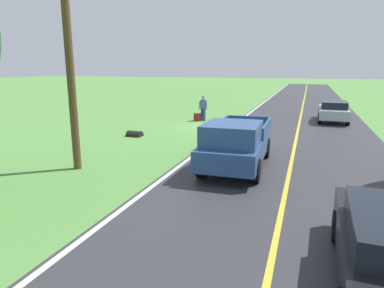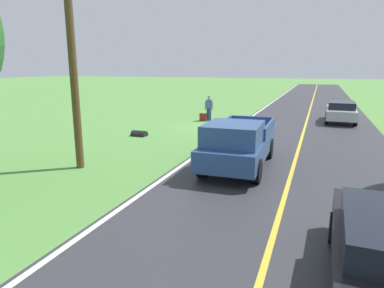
% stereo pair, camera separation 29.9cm
% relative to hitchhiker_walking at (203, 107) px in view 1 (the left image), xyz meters
% --- Properties ---
extents(ground_plane, '(200.00, 200.00, 0.00)m').
position_rel_hitchhiker_walking_xyz_m(ground_plane, '(-1.44, 2.29, -0.98)').
color(ground_plane, '#568E42').
extents(road_surface, '(8.36, 120.00, 0.00)m').
position_rel_hitchhiker_walking_xyz_m(road_surface, '(-6.42, 2.29, -0.98)').
color(road_surface, '#333338').
rests_on(road_surface, ground).
extents(lane_edge_line, '(0.16, 117.60, 0.00)m').
position_rel_hitchhiker_walking_xyz_m(lane_edge_line, '(-2.42, 2.29, -0.98)').
color(lane_edge_line, silver).
rests_on(lane_edge_line, ground).
extents(lane_centre_line, '(0.14, 117.60, 0.00)m').
position_rel_hitchhiker_walking_xyz_m(lane_centre_line, '(-6.42, 2.29, -0.98)').
color(lane_centre_line, gold).
rests_on(lane_centre_line, ground).
extents(hitchhiker_walking, '(0.62, 0.51, 1.75)m').
position_rel_hitchhiker_walking_xyz_m(hitchhiker_walking, '(0.00, 0.00, 0.00)').
color(hitchhiker_walking, navy).
rests_on(hitchhiker_walking, ground).
extents(suitcase_carried, '(0.47, 0.22, 0.52)m').
position_rel_hitchhiker_walking_xyz_m(suitcase_carried, '(0.42, 0.10, -0.72)').
color(suitcase_carried, maroon).
rests_on(suitcase_carried, ground).
extents(pickup_truck_passing, '(2.19, 5.44, 1.82)m').
position_rel_hitchhiker_walking_xyz_m(pickup_truck_passing, '(-4.48, 10.49, -0.01)').
color(pickup_truck_passing, '#2D4C84').
rests_on(pickup_truck_passing, ground).
extents(sedan_near_oncoming, '(2.00, 4.44, 1.41)m').
position_rel_hitchhiker_walking_xyz_m(sedan_near_oncoming, '(-8.57, -2.58, -0.23)').
color(sedan_near_oncoming, '#B2B7C1').
rests_on(sedan_near_oncoming, ground).
extents(utility_pole_roadside, '(0.28, 0.28, 7.78)m').
position_rel_hitchhiker_walking_xyz_m(utility_pole_roadside, '(1.04, 12.48, 2.91)').
color(utility_pole_roadside, brown).
rests_on(utility_pole_roadside, ground).
extents(drainage_culvert, '(0.80, 0.60, 0.60)m').
position_rel_hitchhiker_walking_xyz_m(drainage_culvert, '(1.92, 6.46, -0.98)').
color(drainage_culvert, black).
rests_on(drainage_culvert, ground).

